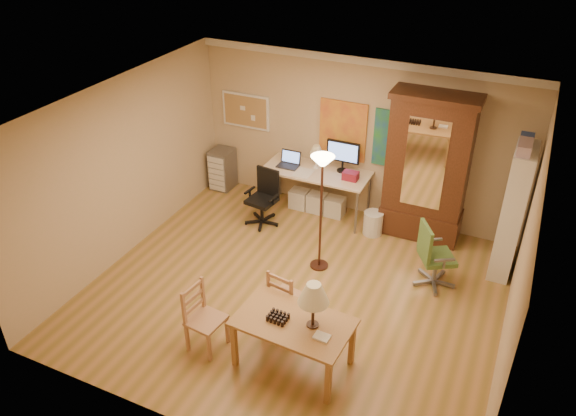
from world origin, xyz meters
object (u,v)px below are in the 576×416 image
at_px(office_chair_black, 263,209).
at_px(bookshelf, 512,212).
at_px(dining_table, 300,314).
at_px(computer_desk, 319,187).
at_px(office_chair_green, 433,269).
at_px(armoire, 426,177).

xyz_separation_m(office_chair_black, bookshelf, (3.78, 0.34, 0.72)).
xyz_separation_m(dining_table, bookshelf, (1.93, 3.01, 0.18)).
relative_size(computer_desk, bookshelf, 0.91).
height_order(computer_desk, bookshelf, bookshelf).
xyz_separation_m(office_chair_black, office_chair_green, (2.93, -0.46, 0.01)).
distance_m(office_chair_green, armoire, 1.54).
bearing_deg(office_chair_black, dining_table, -55.30).
xyz_separation_m(office_chair_green, armoire, (-0.48, 1.24, 0.77)).
xyz_separation_m(computer_desk, office_chair_green, (2.22, -1.17, -0.23)).
xyz_separation_m(dining_table, office_chair_green, (1.08, 2.20, -0.53)).
bearing_deg(computer_desk, bookshelf, -6.73).
relative_size(dining_table, computer_desk, 0.78).
height_order(office_chair_green, armoire, armoire).
bearing_deg(dining_table, office_chair_green, 63.84).
relative_size(armoire, bookshelf, 1.22).
distance_m(computer_desk, bookshelf, 3.12).
bearing_deg(computer_desk, office_chair_green, -27.71).
bearing_deg(office_chair_green, computer_desk, 152.29).
distance_m(dining_table, bookshelf, 3.58).
bearing_deg(armoire, office_chair_black, -162.31).
height_order(dining_table, office_chair_black, dining_table).
height_order(computer_desk, office_chair_black, computer_desk).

